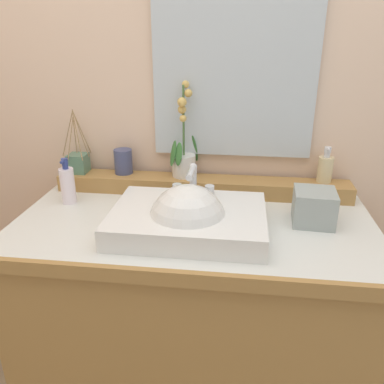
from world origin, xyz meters
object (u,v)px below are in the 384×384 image
reed_diffuser (78,162)px  lotion_bottle (68,185)px  tissue_box (314,207)px  soap_dispenser (325,168)px  sink_basin (188,221)px  potted_plant (184,155)px  tumbler_cup (123,161)px

reed_diffuser → lotion_bottle: (0.02, -0.16, -0.03)m
lotion_bottle → tissue_box: (0.86, -0.06, -0.01)m
soap_dispenser → tissue_box: bearing=-107.0°
tissue_box → lotion_bottle: bearing=176.3°
lotion_bottle → tissue_box: bearing=-3.7°
sink_basin → tissue_box: bearing=15.6°
soap_dispenser → reed_diffuser: (-0.95, -0.01, -0.01)m
tissue_box → potted_plant: bearing=153.9°
potted_plant → tumbler_cup: potted_plant is taller
soap_dispenser → potted_plant: bearing=-179.5°
sink_basin → tissue_box: (0.40, 0.11, 0.02)m
reed_diffuser → lotion_bottle: 0.17m
potted_plant → tumbler_cup: 0.24m
tumbler_cup → reed_diffuser: bearing=-176.4°
potted_plant → tissue_box: bearing=-26.1°
soap_dispenser → tissue_box: (-0.07, -0.23, -0.06)m
tumbler_cup → lotion_bottle: 0.24m
sink_basin → tissue_box: sink_basin is taller
sink_basin → lotion_bottle: size_ratio=2.83×
reed_diffuser → tissue_box: (0.88, -0.22, -0.05)m
sink_basin → lotion_bottle: bearing=160.1°
potted_plant → tissue_box: potted_plant is taller
soap_dispenser → tissue_box: 0.25m
sink_basin → tumbler_cup: size_ratio=4.98×
soap_dispenser → tumbler_cup: 0.77m
soap_dispenser → tissue_box: size_ratio=1.03×
soap_dispenser → tumbler_cup: (-0.77, -0.00, -0.01)m
tumbler_cup → reed_diffuser: size_ratio=0.38×
tumbler_cup → reed_diffuser: reed_diffuser is taller
potted_plant → reed_diffuser: (-0.42, -0.01, -0.04)m
tumbler_cup → tissue_box: bearing=-18.1°
potted_plant → lotion_bottle: size_ratio=2.13×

